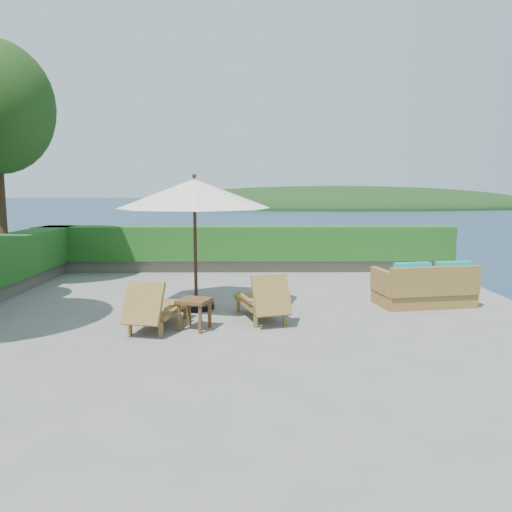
{
  "coord_description": "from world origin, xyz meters",
  "views": [
    {
      "loc": [
        0.22,
        -9.28,
        2.46
      ],
      "look_at": [
        0.3,
        0.8,
        1.1
      ],
      "focal_mm": 35.0,
      "sensor_mm": 36.0,
      "label": 1
    }
  ],
  "objects_px": {
    "patio_umbrella": "(194,195)",
    "wicker_loveseat": "(425,288)",
    "side_table": "(194,304)",
    "lounge_right": "(263,300)",
    "lounge_left": "(156,307)"
  },
  "relations": [
    {
      "from": "patio_umbrella",
      "to": "wicker_loveseat",
      "type": "distance_m",
      "value": 5.2
    },
    {
      "from": "side_table",
      "to": "wicker_loveseat",
      "type": "distance_m",
      "value": 5.0
    },
    {
      "from": "wicker_loveseat",
      "to": "side_table",
      "type": "bearing_deg",
      "value": -169.05
    },
    {
      "from": "wicker_loveseat",
      "to": "patio_umbrella",
      "type": "bearing_deg",
      "value": 172.92
    },
    {
      "from": "lounge_right",
      "to": "wicker_loveseat",
      "type": "relative_size",
      "value": 0.81
    },
    {
      "from": "lounge_right",
      "to": "lounge_left",
      "type": "bearing_deg",
      "value": -179.67
    },
    {
      "from": "lounge_left",
      "to": "wicker_loveseat",
      "type": "height_order",
      "value": "wicker_loveseat"
    },
    {
      "from": "patio_umbrella",
      "to": "lounge_right",
      "type": "bearing_deg",
      "value": -34.39
    },
    {
      "from": "lounge_left",
      "to": "side_table",
      "type": "distance_m",
      "value": 0.69
    },
    {
      "from": "side_table",
      "to": "wicker_loveseat",
      "type": "bearing_deg",
      "value": 20.75
    },
    {
      "from": "patio_umbrella",
      "to": "side_table",
      "type": "bearing_deg",
      "value": -84.7
    },
    {
      "from": "patio_umbrella",
      "to": "lounge_left",
      "type": "xyz_separation_m",
      "value": [
        -0.55,
        -1.5,
        -1.95
      ]
    },
    {
      "from": "lounge_right",
      "to": "wicker_loveseat",
      "type": "bearing_deg",
      "value": 2.09
    },
    {
      "from": "patio_umbrella",
      "to": "lounge_left",
      "type": "distance_m",
      "value": 2.52
    },
    {
      "from": "patio_umbrella",
      "to": "lounge_right",
      "type": "relative_size",
      "value": 2.01
    }
  ]
}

